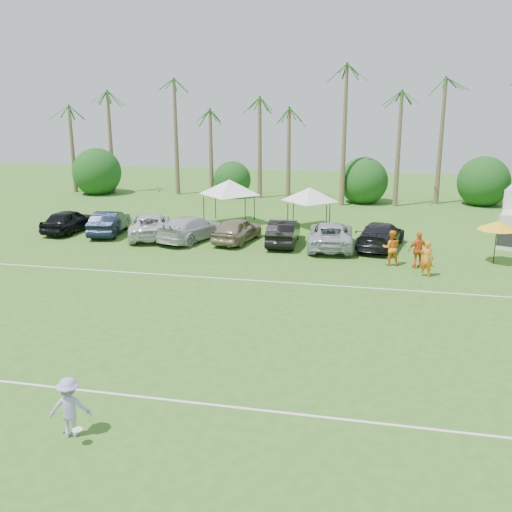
# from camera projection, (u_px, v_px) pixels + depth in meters

# --- Properties ---
(ground) EXTENTS (120.00, 120.00, 0.00)m
(ground) POSITION_uv_depth(u_px,v_px,m) (95.00, 431.00, 15.50)
(ground) COLOR #36661E
(ground) RESTS_ON ground
(field_lines) EXTENTS (80.00, 12.10, 0.01)m
(field_lines) POSITION_uv_depth(u_px,v_px,m) (189.00, 323.00, 23.04)
(field_lines) COLOR white
(field_lines) RESTS_ON ground
(palm_tree_0) EXTENTS (2.40, 2.40, 8.90)m
(palm_tree_0) POSITION_uv_depth(u_px,v_px,m) (66.00, 113.00, 53.78)
(palm_tree_0) COLOR brown
(palm_tree_0) RESTS_ON ground
(palm_tree_1) EXTENTS (2.40, 2.40, 9.90)m
(palm_tree_1) POSITION_uv_depth(u_px,v_px,m) (114.00, 104.00, 52.54)
(palm_tree_1) COLOR brown
(palm_tree_1) RESTS_ON ground
(palm_tree_2) EXTENTS (2.40, 2.40, 10.90)m
(palm_tree_2) POSITION_uv_depth(u_px,v_px,m) (165.00, 94.00, 51.31)
(palm_tree_2) COLOR brown
(palm_tree_2) RESTS_ON ground
(palm_tree_3) EXTENTS (2.40, 2.40, 11.90)m
(palm_tree_3) POSITION_uv_depth(u_px,v_px,m) (207.00, 84.00, 50.28)
(palm_tree_3) COLOR brown
(palm_tree_3) RESTS_ON ground
(palm_tree_4) EXTENTS (2.40, 2.40, 8.90)m
(palm_tree_4) POSITION_uv_depth(u_px,v_px,m) (252.00, 114.00, 50.16)
(palm_tree_4) COLOR brown
(palm_tree_4) RESTS_ON ground
(palm_tree_5) EXTENTS (2.40, 2.40, 9.90)m
(palm_tree_5) POSITION_uv_depth(u_px,v_px,m) (297.00, 104.00, 49.13)
(palm_tree_5) COLOR brown
(palm_tree_5) RESTS_ON ground
(palm_tree_6) EXTENTS (2.40, 2.40, 10.90)m
(palm_tree_6) POSITION_uv_depth(u_px,v_px,m) (344.00, 94.00, 48.10)
(palm_tree_6) COLOR brown
(palm_tree_6) RESTS_ON ground
(palm_tree_7) EXTENTS (2.40, 2.40, 11.90)m
(palm_tree_7) POSITION_uv_depth(u_px,v_px,m) (393.00, 83.00, 47.07)
(palm_tree_7) COLOR brown
(palm_tree_7) RESTS_ON ground
(palm_tree_8) EXTENTS (2.40, 2.40, 8.90)m
(palm_tree_8) POSITION_uv_depth(u_px,v_px,m) (454.00, 115.00, 46.75)
(palm_tree_8) COLOR brown
(palm_tree_8) RESTS_ON ground
(bush_tree_0) EXTENTS (4.00, 4.00, 4.00)m
(bush_tree_0) POSITION_uv_depth(u_px,v_px,m) (104.00, 173.00, 55.62)
(bush_tree_0) COLOR brown
(bush_tree_0) RESTS_ON ground
(bush_tree_1) EXTENTS (4.00, 4.00, 4.00)m
(bush_tree_1) POSITION_uv_depth(u_px,v_px,m) (233.00, 177.00, 53.01)
(bush_tree_1) COLOR brown
(bush_tree_1) RESTS_ON ground
(bush_tree_2) EXTENTS (4.00, 4.00, 4.00)m
(bush_tree_2) POSITION_uv_depth(u_px,v_px,m) (364.00, 180.00, 50.60)
(bush_tree_2) COLOR brown
(bush_tree_2) RESTS_ON ground
(bush_tree_3) EXTENTS (4.00, 4.00, 4.00)m
(bush_tree_3) POSITION_uv_depth(u_px,v_px,m) (483.00, 184.00, 48.59)
(bush_tree_3) COLOR brown
(bush_tree_3) RESTS_ON ground
(sideline_player_a) EXTENTS (0.79, 0.66, 1.85)m
(sideline_player_a) POSITION_uv_depth(u_px,v_px,m) (427.00, 259.00, 28.91)
(sideline_player_a) COLOR orange
(sideline_player_a) RESTS_ON ground
(sideline_player_b) EXTENTS (0.99, 0.80, 1.94)m
(sideline_player_b) POSITION_uv_depth(u_px,v_px,m) (391.00, 248.00, 30.86)
(sideline_player_b) COLOR orange
(sideline_player_b) RESTS_ON ground
(sideline_player_c) EXTENTS (1.24, 0.82, 1.96)m
(sideline_player_c) POSITION_uv_depth(u_px,v_px,m) (418.00, 250.00, 30.28)
(sideline_player_c) COLOR #E05C18
(sideline_player_c) RESTS_ON ground
(canopy_tent_left) EXTENTS (4.61, 4.61, 3.73)m
(canopy_tent_left) POSITION_uv_depth(u_px,v_px,m) (229.00, 180.00, 40.72)
(canopy_tent_left) COLOR black
(canopy_tent_left) RESTS_ON ground
(canopy_tent_right) EXTENTS (4.09, 4.09, 3.32)m
(canopy_tent_right) POSITION_uv_depth(u_px,v_px,m) (310.00, 187.00, 39.49)
(canopy_tent_right) COLOR black
(canopy_tent_right) RESTS_ON ground
(market_umbrella) EXTENTS (2.14, 2.14, 2.38)m
(market_umbrella) POSITION_uv_depth(u_px,v_px,m) (497.00, 225.00, 30.86)
(market_umbrella) COLOR black
(market_umbrella) RESTS_ON ground
(frisbee_player) EXTENTS (1.22, 0.96, 1.68)m
(frisbee_player) POSITION_uv_depth(u_px,v_px,m) (70.00, 407.00, 15.09)
(frisbee_player) COLOR #A99BDC
(frisbee_player) RESTS_ON ground
(parked_car_0) EXTENTS (2.26, 4.76, 1.57)m
(parked_car_0) POSITION_uv_depth(u_px,v_px,m) (69.00, 221.00, 38.66)
(parked_car_0) COLOR black
(parked_car_0) RESTS_ON ground
(parked_car_1) EXTENTS (2.42, 4.98, 1.57)m
(parked_car_1) POSITION_uv_depth(u_px,v_px,m) (109.00, 223.00, 38.06)
(parked_car_1) COLOR black
(parked_car_1) RESTS_ON ground
(parked_car_2) EXTENTS (4.49, 6.22, 1.57)m
(parked_car_2) POSITION_uv_depth(u_px,v_px,m) (150.00, 225.00, 37.28)
(parked_car_2) COLOR silver
(parked_car_2) RESTS_ON ground
(parked_car_3) EXTENTS (3.75, 5.84, 1.57)m
(parked_car_3) POSITION_uv_depth(u_px,v_px,m) (191.00, 228.00, 36.38)
(parked_car_3) COLOR #BCBCC0
(parked_car_3) RESTS_ON ground
(parked_car_4) EXTENTS (2.67, 4.88, 1.57)m
(parked_car_4) POSITION_uv_depth(u_px,v_px,m) (237.00, 230.00, 35.99)
(parked_car_4) COLOR gray
(parked_car_4) RESTS_ON ground
(parked_car_5) EXTENTS (1.88, 4.84, 1.57)m
(parked_car_5) POSITION_uv_depth(u_px,v_px,m) (283.00, 232.00, 35.39)
(parked_car_5) COLOR black
(parked_car_5) RESTS_ON ground
(parked_car_6) EXTENTS (3.01, 5.83, 1.57)m
(parked_car_6) POSITION_uv_depth(u_px,v_px,m) (331.00, 235.00, 34.59)
(parked_car_6) COLOR #ABB0BA
(parked_car_6) RESTS_ON ground
(parked_car_7) EXTENTS (3.24, 5.75, 1.57)m
(parked_car_7) POSITION_uv_depth(u_px,v_px,m) (381.00, 235.00, 34.54)
(parked_car_7) COLOR black
(parked_car_7) RESTS_ON ground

